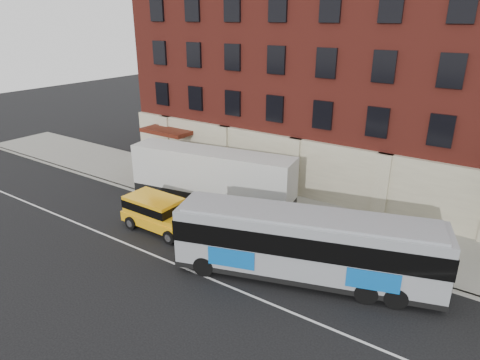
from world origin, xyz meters
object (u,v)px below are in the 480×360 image
Objects in this scene: city_bus at (306,244)px; shipping_container at (212,178)px; yellow_suv at (158,212)px; sign_pole at (147,176)px.

shipping_container is (-9.03, 4.39, -0.04)m from city_bus.
city_bus is 9.44m from yellow_suv.
city_bus reaches higher than yellow_suv.
yellow_suv is 4.74m from shipping_container.
sign_pole is 5.40m from yellow_suv.
shipping_container reaches higher than yellow_suv.
yellow_suv is at bearing -94.62° from shipping_container.
sign_pole is 4.86m from shipping_container.
city_bus is at bearing -25.92° from shipping_container.
city_bus reaches higher than sign_pole.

